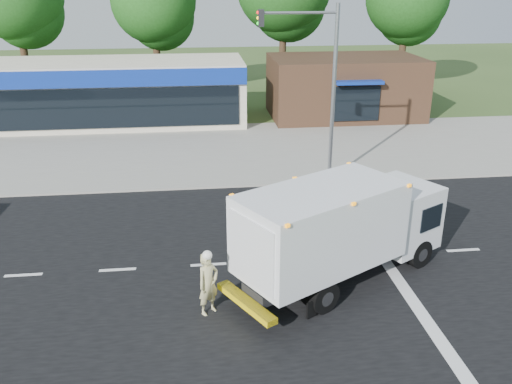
% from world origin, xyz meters
% --- Properties ---
extents(ground, '(120.00, 120.00, 0.00)m').
position_xyz_m(ground, '(0.00, 0.00, 0.00)').
color(ground, '#385123').
rests_on(ground, ground).
extents(road_asphalt, '(60.00, 14.00, 0.02)m').
position_xyz_m(road_asphalt, '(0.00, 0.00, 0.00)').
color(road_asphalt, black).
rests_on(road_asphalt, ground).
extents(sidewalk, '(60.00, 2.40, 0.12)m').
position_xyz_m(sidewalk, '(0.00, 8.20, 0.06)').
color(sidewalk, gray).
rests_on(sidewalk, ground).
extents(parking_apron, '(60.00, 9.00, 0.02)m').
position_xyz_m(parking_apron, '(0.00, 14.00, 0.01)').
color(parking_apron, gray).
rests_on(parking_apron, ground).
extents(lane_markings, '(55.20, 7.00, 0.01)m').
position_xyz_m(lane_markings, '(1.35, -1.35, 0.02)').
color(lane_markings, silver).
rests_on(lane_markings, road_asphalt).
extents(ems_box_truck, '(7.67, 5.74, 3.33)m').
position_xyz_m(ems_box_truck, '(1.04, -1.46, 1.92)').
color(ems_box_truck, black).
rests_on(ems_box_truck, ground).
extents(emergency_worker, '(0.82, 0.79, 2.00)m').
position_xyz_m(emergency_worker, '(-3.07, -2.76, 0.98)').
color(emergency_worker, tan).
rests_on(emergency_worker, ground).
extents(retail_strip_mall, '(18.00, 6.20, 4.00)m').
position_xyz_m(retail_strip_mall, '(-9.00, 19.93, 2.01)').
color(retail_strip_mall, beige).
rests_on(retail_strip_mall, ground).
extents(brown_storefront, '(10.00, 6.70, 4.00)m').
position_xyz_m(brown_storefront, '(7.00, 19.98, 2.00)').
color(brown_storefront, '#382316').
rests_on(brown_storefront, ground).
extents(traffic_signal_pole, '(3.51, 0.25, 8.00)m').
position_xyz_m(traffic_signal_pole, '(2.35, 7.60, 4.92)').
color(traffic_signal_pole, gray).
rests_on(traffic_signal_pole, ground).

